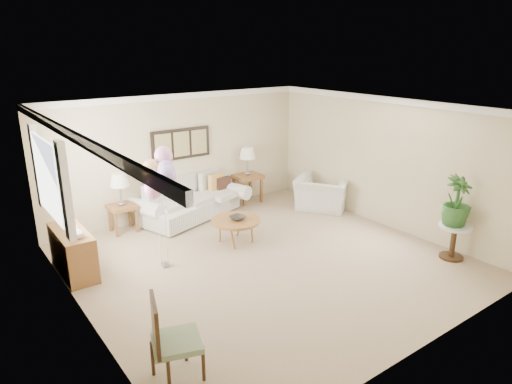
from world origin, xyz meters
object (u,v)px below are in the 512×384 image
(sofa, at_px, (191,202))
(coffee_table, at_px, (236,221))
(armchair, at_px, (322,194))
(accent_chair, at_px, (170,338))
(balloon_cluster, at_px, (160,173))

(sofa, relative_size, coffee_table, 2.87)
(armchair, distance_m, accent_chair, 6.07)
(coffee_table, distance_m, balloon_cluster, 1.92)
(armchair, height_order, accent_chair, accent_chair)
(armchair, height_order, balloon_cluster, balloon_cluster)
(sofa, bearing_deg, armchair, -26.00)
(sofa, xyz_separation_m, accent_chair, (-2.61, -4.35, 0.20))
(coffee_table, distance_m, accent_chair, 3.76)
(coffee_table, bearing_deg, balloon_cluster, -175.54)
(coffee_table, relative_size, accent_chair, 0.87)
(coffee_table, bearing_deg, armchair, 8.68)
(accent_chair, bearing_deg, sofa, 59.06)
(accent_chair, bearing_deg, coffee_table, 45.29)
(coffee_table, xyz_separation_m, balloon_cluster, (-1.49, -0.12, 1.20))
(coffee_table, bearing_deg, accent_chair, -134.71)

